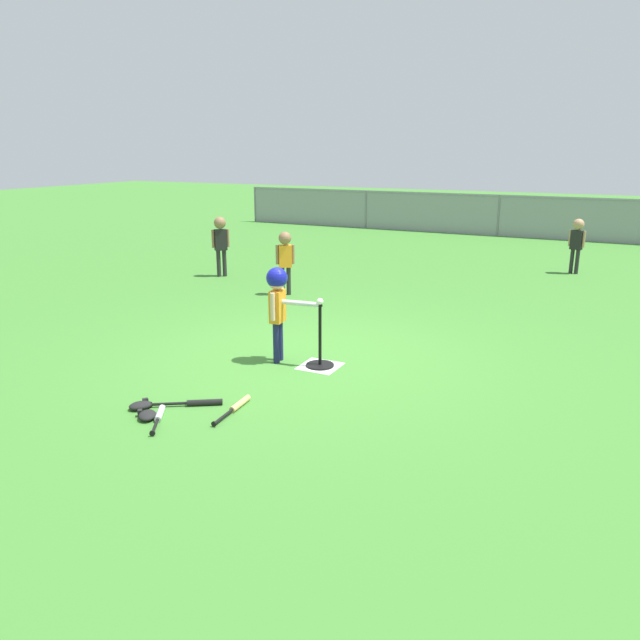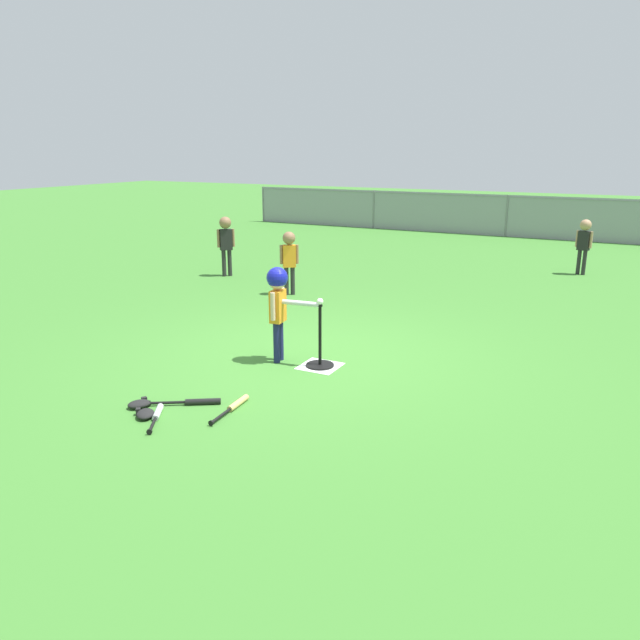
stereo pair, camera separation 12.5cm
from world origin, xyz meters
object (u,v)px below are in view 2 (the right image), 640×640
object	(u,v)px
spare_bat_wood	(235,406)
spare_bat_black	(196,402)
fielder_near_right	(584,239)
fielder_deep_left	(289,254)
batting_tee	(320,356)
glove_near_bats	(139,404)
fielder_near_left	(226,238)
glove_by_plate	(145,414)
batter_child	(278,295)
spare_bat_silver	(157,415)
baseball_on_tee	(320,301)

from	to	relation	value
spare_bat_wood	spare_bat_black	world-z (taller)	same
fielder_near_right	spare_bat_black	world-z (taller)	fielder_near_right
fielder_deep_left	spare_bat_black	distance (m)	4.75
batting_tee	glove_near_bats	distance (m)	2.09
batting_tee	spare_bat_black	world-z (taller)	batting_tee
fielder_near_left	batting_tee	bearing A→B (deg)	-43.40
fielder_near_right	fielder_near_left	bearing A→B (deg)	-151.49
glove_by_plate	spare_bat_wood	bearing A→B (deg)	41.12
spare_bat_wood	spare_bat_black	size ratio (longest dim) A/B	1.07
batter_child	spare_bat_black	bearing A→B (deg)	-92.82
spare_bat_silver	spare_bat_black	xyz separation A→B (m)	(0.13, 0.41, 0.00)
fielder_near_left	glove_near_bats	size ratio (longest dim) A/B	4.22
glove_by_plate	glove_near_bats	size ratio (longest dim) A/B	1.00
fielder_near_right	spare_bat_black	size ratio (longest dim) A/B	1.75
fielder_near_right	spare_bat_wood	world-z (taller)	fielder_near_right
batter_child	glove_by_plate	distance (m)	2.08
fielder_near_right	batting_tee	bearing A→B (deg)	-106.89
fielder_near_left	spare_bat_silver	bearing A→B (deg)	-60.18
baseball_on_tee	batter_child	size ratio (longest dim) A/B	0.07
batter_child	spare_bat_black	size ratio (longest dim) A/B	1.82
baseball_on_tee	glove_near_bats	bearing A→B (deg)	-119.17
baseball_on_tee	glove_near_bats	distance (m)	2.21
spare_bat_wood	spare_bat_silver	bearing A→B (deg)	-135.75
spare_bat_silver	fielder_near_left	bearing A→B (deg)	119.82
fielder_near_left	fielder_near_right	bearing A→B (deg)	28.51
fielder_near_right	glove_by_plate	world-z (taller)	fielder_near_right
fielder_near_left	glove_near_bats	xyz separation A→B (m)	(2.94, -5.56, -0.70)
batter_child	spare_bat_wood	bearing A→B (deg)	-76.92
fielder_deep_left	spare_bat_wood	distance (m)	4.80
fielder_near_right	spare_bat_silver	world-z (taller)	fielder_near_right
batting_tee	glove_by_plate	xyz separation A→B (m)	(-0.81, -1.97, -0.08)
glove_by_plate	baseball_on_tee	bearing A→B (deg)	67.69
batting_tee	fielder_near_right	bearing A→B (deg)	73.11
batter_child	glove_by_plate	world-z (taller)	batter_child
fielder_deep_left	glove_near_bats	xyz separation A→B (m)	(1.07, -4.75, -0.65)
spare_bat_wood	batter_child	bearing A→B (deg)	103.08
fielder_deep_left	batter_child	bearing A→B (deg)	-62.08
baseball_on_tee	glove_by_plate	size ratio (longest dim) A/B	0.27
glove_near_bats	glove_by_plate	bearing A→B (deg)	-35.92
batting_tee	baseball_on_tee	size ratio (longest dim) A/B	9.82
batting_tee	fielder_deep_left	bearing A→B (deg)	125.47
glove_by_plate	batter_child	bearing A→B (deg)	80.93
batter_child	spare_bat_black	world-z (taller)	batter_child
spare_bat_wood	glove_near_bats	xyz separation A→B (m)	(-0.83, -0.39, 0.01)
batting_tee	baseball_on_tee	world-z (taller)	baseball_on_tee
fielder_near_right	fielder_deep_left	size ratio (longest dim) A/B	1.01
glove_by_plate	glove_near_bats	distance (m)	0.26
fielder_near_left	glove_near_bats	world-z (taller)	fielder_near_left
fielder_deep_left	glove_near_bats	size ratio (longest dim) A/B	3.94
spare_bat_silver	glove_near_bats	distance (m)	0.33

